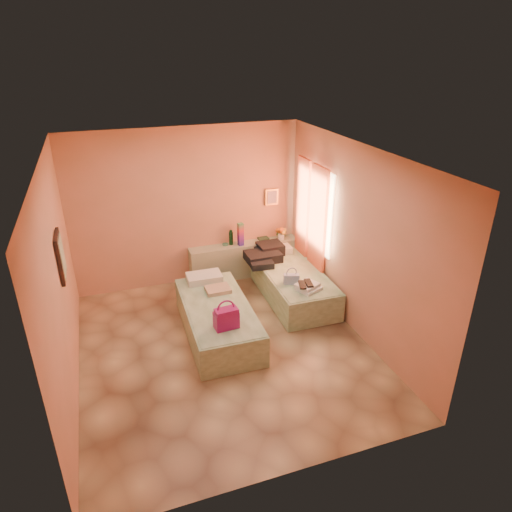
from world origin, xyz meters
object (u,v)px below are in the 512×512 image
(water_bottle, at_px, (231,238))
(magenta_handbag, at_px, (226,318))
(flower_vase, at_px, (281,232))
(bed_left, at_px, (218,319))
(headboard_ledge, at_px, (244,259))
(green_book, at_px, (263,238))
(blue_handbag, at_px, (291,279))
(bed_right, at_px, (292,284))
(towel_stack, at_px, (309,287))

(water_bottle, height_order, magenta_handbag, water_bottle)
(flower_vase, bearing_deg, bed_left, -135.47)
(headboard_ledge, bearing_deg, green_book, 10.60)
(bed_left, bearing_deg, blue_handbag, 12.46)
(bed_right, distance_m, towel_stack, 0.74)
(bed_left, relative_size, magenta_handbag, 6.18)
(green_book, xyz_separation_m, blue_handbag, (-0.08, -1.52, -0.09))
(bed_left, xyz_separation_m, water_bottle, (0.74, 1.75, 0.53))
(magenta_handbag, bearing_deg, flower_vase, 48.01)
(headboard_ledge, xyz_separation_m, flower_vase, (0.72, -0.03, 0.46))
(magenta_handbag, height_order, towel_stack, magenta_handbag)
(headboard_ledge, xyz_separation_m, blue_handbag, (0.32, -1.45, 0.25))
(water_bottle, relative_size, flower_vase, 0.96)
(bed_left, bearing_deg, headboard_ledge, 61.57)
(towel_stack, bearing_deg, bed_right, 88.01)
(water_bottle, xyz_separation_m, magenta_handbag, (-0.77, -2.35, -0.13))
(bed_right, height_order, green_book, green_book)
(blue_handbag, bearing_deg, bed_right, 80.78)
(headboard_ledge, relative_size, flower_vase, 7.34)
(magenta_handbag, bearing_deg, headboard_ledge, 61.67)
(green_book, distance_m, blue_handbag, 1.53)
(flower_vase, bearing_deg, headboard_ledge, 177.47)
(bed_right, xyz_separation_m, water_bottle, (-0.76, 1.10, 0.53))
(bed_right, height_order, towel_stack, towel_stack)
(green_book, height_order, towel_stack, green_book)
(magenta_handbag, bearing_deg, bed_right, 34.60)
(water_bottle, distance_m, green_book, 0.65)
(water_bottle, bearing_deg, blue_handbag, -69.39)
(bed_left, xyz_separation_m, flower_vase, (1.70, 1.67, 0.54))
(green_book, height_order, flower_vase, flower_vase)
(headboard_ledge, xyz_separation_m, green_book, (0.40, 0.08, 0.34))
(blue_handbag, relative_size, towel_stack, 0.71)
(blue_handbag, height_order, towel_stack, blue_handbag)
(magenta_handbag, bearing_deg, water_bottle, 67.15)
(green_book, bearing_deg, blue_handbag, -94.75)
(bed_right, distance_m, blue_handbag, 0.55)
(green_book, xyz_separation_m, towel_stack, (0.10, -1.80, -0.12))
(blue_handbag, bearing_deg, towel_stack, -39.95)
(bed_right, xyz_separation_m, magenta_handbag, (-1.53, -1.26, 0.40))
(headboard_ledge, relative_size, blue_handbag, 8.24)
(flower_vase, height_order, blue_handbag, flower_vase)
(headboard_ledge, bearing_deg, blue_handbag, -77.39)
(headboard_ledge, height_order, bed_left, headboard_ledge)
(headboard_ledge, distance_m, green_book, 0.53)
(blue_handbag, bearing_deg, magenta_handbag, -129.27)
(green_book, xyz_separation_m, magenta_handbag, (-1.41, -2.38, -0.01))
(bed_left, bearing_deg, green_book, 53.60)
(bed_left, height_order, blue_handbag, blue_handbag)
(water_bottle, xyz_separation_m, blue_handbag, (0.56, -1.49, -0.20))
(flower_vase, height_order, magenta_handbag, flower_vase)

